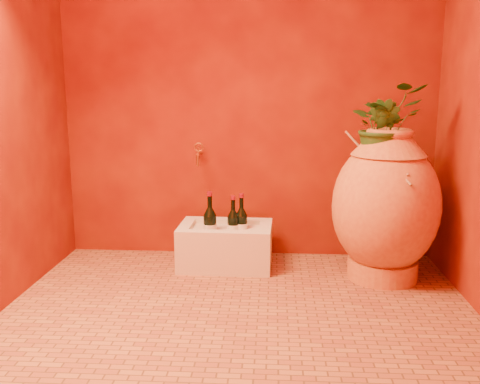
# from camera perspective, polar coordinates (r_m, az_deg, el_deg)

# --- Properties ---
(floor) EXTENTS (2.50, 2.50, 0.00)m
(floor) POSITION_cam_1_polar(r_m,az_deg,el_deg) (2.88, -0.14, -12.63)
(floor) COLOR #9B5C32
(floor) RESTS_ON ground
(wall_back) EXTENTS (2.50, 0.02, 2.50)m
(wall_back) POSITION_cam_1_polar(r_m,az_deg,el_deg) (3.63, 0.90, 12.64)
(wall_back) COLOR #5D0B05
(wall_back) RESTS_ON ground
(amphora) EXTENTS (0.79, 0.79, 0.92)m
(amphora) POSITION_cam_1_polar(r_m,az_deg,el_deg) (3.33, 15.27, -1.41)
(amphora) COLOR #D18B3B
(amphora) RESTS_ON floor
(stone_basin) EXTENTS (0.60, 0.42, 0.28)m
(stone_basin) POSITION_cam_1_polar(r_m,az_deg,el_deg) (3.51, -1.54, -5.80)
(stone_basin) COLOR beige
(stone_basin) RESTS_ON floor
(wine_bottle_a) EXTENTS (0.08, 0.08, 0.33)m
(wine_bottle_a) POSITION_cam_1_polar(r_m,az_deg,el_deg) (3.49, 0.15, -3.59)
(wine_bottle_a) COLOR black
(wine_bottle_a) RESTS_ON stone_basin
(wine_bottle_b) EXTENTS (0.08, 0.08, 0.32)m
(wine_bottle_b) POSITION_cam_1_polar(r_m,az_deg,el_deg) (3.47, -0.74, -3.72)
(wine_bottle_b) COLOR black
(wine_bottle_b) RESTS_ON stone_basin
(wine_bottle_c) EXTENTS (0.09, 0.09, 0.35)m
(wine_bottle_c) POSITION_cam_1_polar(r_m,az_deg,el_deg) (3.43, -3.22, -3.70)
(wine_bottle_c) COLOR black
(wine_bottle_c) RESTS_ON stone_basin
(wall_tap) EXTENTS (0.07, 0.14, 0.15)m
(wall_tap) POSITION_cam_1_polar(r_m,az_deg,el_deg) (3.61, -4.45, 4.18)
(wall_tap) COLOR #AC6E27
(wall_tap) RESTS_ON wall_back
(plant_main) EXTENTS (0.55, 0.53, 0.48)m
(plant_main) POSITION_cam_1_polar(r_m,az_deg,el_deg) (3.27, 15.18, 6.96)
(plant_main) COLOR #224D1B
(plant_main) RESTS_ON amphora
(plant_side) EXTENTS (0.27, 0.27, 0.39)m
(plant_side) POSITION_cam_1_polar(r_m,az_deg,el_deg) (3.22, 14.98, 6.20)
(plant_side) COLOR #224D1B
(plant_side) RESTS_ON amphora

